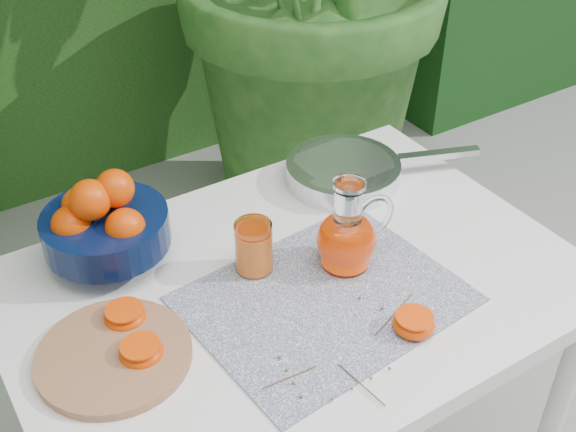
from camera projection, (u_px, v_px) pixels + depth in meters
white_table at (294, 313)px, 1.33m from camera, size 1.00×0.70×0.75m
placemat at (325, 299)px, 1.24m from camera, size 0.48×0.39×0.00m
cutting_board at (114, 355)px, 1.13m from camera, size 0.31×0.31×0.02m
fruit_bowl at (104, 222)px, 1.29m from camera, size 0.30×0.30×0.18m
juice_pitcher at (347, 237)px, 1.28m from camera, size 0.16×0.12×0.18m
juice_tumbler at (254, 248)px, 1.28m from camera, size 0.08×0.08×0.10m
saute_pan at (345, 170)px, 1.53m from camera, size 0.45×0.31×0.05m
orange_halves at (228, 330)px, 1.16m from camera, size 0.49×0.36×0.03m
thyme_sprigs at (352, 355)px, 1.13m from camera, size 0.32×0.21×0.01m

